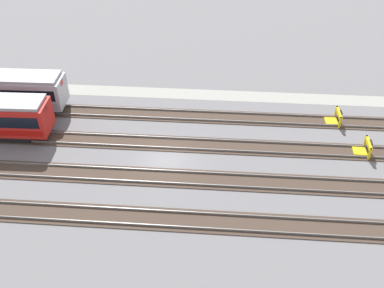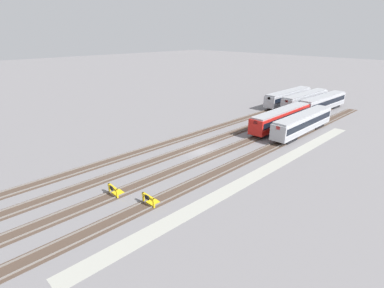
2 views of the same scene
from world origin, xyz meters
TOP-DOWN VIEW (x-y plane):
  - ground_plane at (0.00, 0.00)m, footprint 400.00×400.00m
  - service_walkway at (0.00, -10.64)m, footprint 54.00×2.00m
  - rail_track_nearest at (0.00, -6.65)m, footprint 90.00×2.23m
  - rail_track_near_inner at (0.00, -2.22)m, footprint 90.00×2.24m
  - rail_track_middle at (0.00, 2.22)m, footprint 90.00×2.24m
  - rail_track_far_inner at (0.00, 6.65)m, footprint 90.00×2.23m
  - bumper_stop_nearest_track at (-15.01, -6.65)m, footprint 1.36×2.00m
  - bumper_stop_near_inner_track at (-16.66, -2.23)m, footprint 1.37×2.01m

SIDE VIEW (x-z plane):
  - ground_plane at x=0.00m, z-range 0.00..0.00m
  - service_walkway at x=0.00m, z-range 0.00..0.01m
  - rail_track_nearest at x=0.00m, z-range -0.06..0.15m
  - rail_track_near_inner at x=0.00m, z-range -0.06..0.15m
  - rail_track_middle at x=0.00m, z-range -0.06..0.15m
  - rail_track_far_inner at x=0.00m, z-range -0.06..0.15m
  - bumper_stop_nearest_track at x=-15.01m, z-range -0.10..1.12m
  - bumper_stop_near_inner_track at x=-16.66m, z-range -0.10..1.12m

